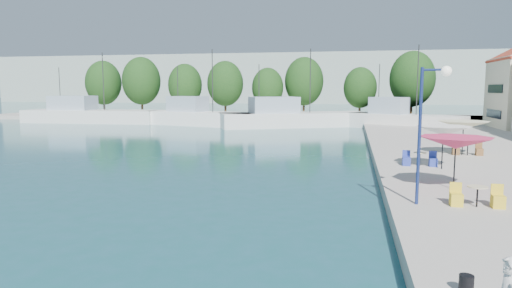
% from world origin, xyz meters
% --- Properties ---
extents(quay_far, '(90.00, 16.00, 0.60)m').
position_xyz_m(quay_far, '(-8.00, 67.00, 0.30)').
color(quay_far, '#ADA69C').
rests_on(quay_far, ground).
extents(hill_west, '(180.00, 40.00, 16.00)m').
position_xyz_m(hill_west, '(-30.00, 160.00, 8.00)').
color(hill_west, '#93A197').
rests_on(hill_west, ground).
extents(hill_east, '(140.00, 40.00, 12.00)m').
position_xyz_m(hill_east, '(40.00, 180.00, 6.00)').
color(hill_east, '#93A197').
rests_on(hill_east, ground).
extents(trawler_01, '(19.36, 5.72, 10.20)m').
position_xyz_m(trawler_01, '(-32.01, 55.51, 1.07)').
color(trawler_01, silver).
rests_on(trawler_01, ground).
extents(trawler_02, '(16.38, 8.32, 10.20)m').
position_xyz_m(trawler_02, '(-14.95, 54.15, 1.07)').
color(trawler_02, white).
rests_on(trawler_02, ground).
extents(trawler_03, '(19.39, 12.81, 10.20)m').
position_xyz_m(trawler_03, '(-2.87, 54.39, 1.07)').
color(trawler_03, silver).
rests_on(trawler_03, ground).
extents(trawler_04, '(13.58, 9.87, 10.20)m').
position_xyz_m(trawler_04, '(10.37, 53.59, 1.07)').
color(trawler_04, silver).
rests_on(trawler_04, ground).
extents(tree_01, '(6.07, 6.07, 8.99)m').
position_xyz_m(tree_01, '(-37.59, 69.30, 5.79)').
color(tree_01, '#3F2B19').
rests_on(tree_01, quay_far).
extents(tree_02, '(6.41, 6.41, 9.48)m').
position_xyz_m(tree_02, '(-30.27, 68.85, 6.07)').
color(tree_02, '#3F2B19').
rests_on(tree_02, quay_far).
extents(tree_03, '(5.60, 5.60, 8.29)m').
position_xyz_m(tree_03, '(-22.59, 69.04, 5.38)').
color(tree_03, '#3F2B19').
rests_on(tree_03, quay_far).
extents(tree_04, '(5.86, 5.86, 8.67)m').
position_xyz_m(tree_04, '(-15.69, 69.06, 5.60)').
color(tree_04, '#3F2B19').
rests_on(tree_04, quay_far).
extents(tree_05, '(5.11, 5.11, 7.57)m').
position_xyz_m(tree_05, '(-8.90, 70.23, 4.97)').
color(tree_05, '#3F2B19').
rests_on(tree_05, quay_far).
extents(tree_06, '(6.28, 6.28, 9.30)m').
position_xyz_m(tree_06, '(-3.19, 71.76, 5.97)').
color(tree_06, '#3F2B19').
rests_on(tree_06, quay_far).
extents(tree_07, '(5.09, 5.09, 7.54)m').
position_xyz_m(tree_07, '(5.71, 70.29, 4.95)').
color(tree_07, '#3F2B19').
rests_on(tree_07, quay_far).
extents(tree_08, '(6.57, 6.57, 9.73)m').
position_xyz_m(tree_08, '(13.14, 68.15, 6.22)').
color(tree_08, '#3F2B19').
rests_on(tree_08, quay_far).
extents(umbrella_pink, '(3.02, 3.02, 2.24)m').
position_xyz_m(umbrella_pink, '(8.85, 17.30, 2.59)').
color(umbrella_pink, black).
rests_on(umbrella_pink, quay_right).
extents(umbrella_white, '(2.88, 2.88, 2.29)m').
position_xyz_m(umbrella_white, '(9.31, 22.49, 2.64)').
color(umbrella_white, black).
rests_on(umbrella_white, quay_right).
extents(umbrella_cream, '(3.21, 3.21, 2.18)m').
position_xyz_m(umbrella_cream, '(11.56, 28.20, 2.53)').
color(umbrella_cream, black).
rests_on(umbrella_cream, quay_right).
extents(cafe_table_01, '(1.82, 0.70, 0.76)m').
position_xyz_m(cafe_table_01, '(9.07, 14.47, 0.89)').
color(cafe_table_01, black).
rests_on(cafe_table_01, quay_right).
extents(cafe_table_02, '(1.82, 0.70, 0.76)m').
position_xyz_m(cafe_table_02, '(8.29, 23.21, 0.89)').
color(cafe_table_02, black).
rests_on(cafe_table_02, quay_right).
extents(cafe_table_03, '(1.82, 0.70, 0.76)m').
position_xyz_m(cafe_table_03, '(11.86, 28.14, 0.89)').
color(cafe_table_03, black).
rests_on(cafe_table_03, quay_right).
extents(street_lamp, '(1.01, 0.45, 5.03)m').
position_xyz_m(street_lamp, '(7.31, 14.37, 4.09)').
color(street_lamp, navy).
rests_on(street_lamp, quay_right).
extents(bollard, '(0.30, 0.30, 0.40)m').
position_xyz_m(bollard, '(7.00, 6.89, 0.80)').
color(bollard, black).
rests_on(bollard, quay_right).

